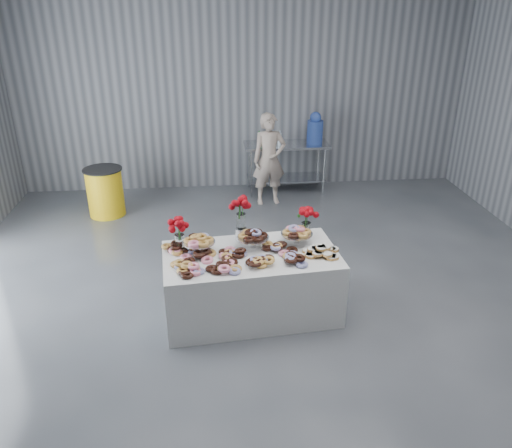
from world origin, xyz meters
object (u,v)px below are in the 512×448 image
Objects in this scene: trash_barrel at (105,192)px; prep_table at (286,159)px; person at (269,159)px; display_table at (251,283)px; water_jug at (315,129)px.

prep_table is at bearing 14.21° from trash_barrel.
person reaches higher than prep_table.
trash_barrel is (-3.08, -0.78, -0.22)m from prep_table.
prep_table reaches higher than display_table.
display_table is at bearing -104.32° from prep_table.
prep_table is at bearing 75.68° from display_table.
person reaches higher than water_jug.
person reaches higher than trash_barrel.
display_table is 3.34m from person.
water_jug is at bearing -0.00° from prep_table.
trash_barrel reaches higher than display_table.
display_table is at bearing -111.20° from water_jug.
display_table is at bearing -54.67° from trash_barrel.
person is at bearing 79.71° from display_table.
display_table is 3.43× the size of water_jug.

